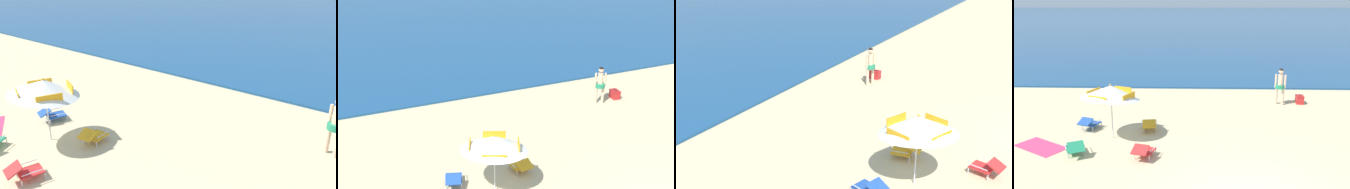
% 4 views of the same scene
% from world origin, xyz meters
% --- Properties ---
extents(beach_umbrella_striped_main, '(2.94, 2.95, 2.08)m').
position_xyz_m(beach_umbrella_striped_main, '(-4.32, 3.95, 1.72)').
color(beach_umbrella_striped_main, silver).
rests_on(beach_umbrella_striped_main, ground).
extents(lounge_chair_under_umbrella, '(0.65, 0.95, 0.52)m').
position_xyz_m(lounge_chair_under_umbrella, '(-3.08, 4.62, 0.27)').
color(lounge_chair_under_umbrella, gold).
rests_on(lounge_chair_under_umbrella, ground).
extents(lounge_chair_beside_umbrella, '(0.74, 0.99, 0.52)m').
position_xyz_m(lounge_chair_beside_umbrella, '(-2.96, 2.31, 0.27)').
color(lounge_chair_beside_umbrella, red).
rests_on(lounge_chair_beside_umbrella, ground).
extents(lounge_chair_facing_sea, '(0.78, 1.00, 0.51)m').
position_xyz_m(lounge_chair_facing_sea, '(-5.42, 4.76, 0.27)').
color(lounge_chair_facing_sea, '#1E4799').
rests_on(lounge_chair_facing_sea, ground).
extents(person_standing_near_shore, '(0.49, 0.43, 1.77)m').
position_xyz_m(person_standing_near_shore, '(2.74, 8.43, 1.02)').
color(person_standing_near_shore, beige).
rests_on(person_standing_near_shore, ground).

